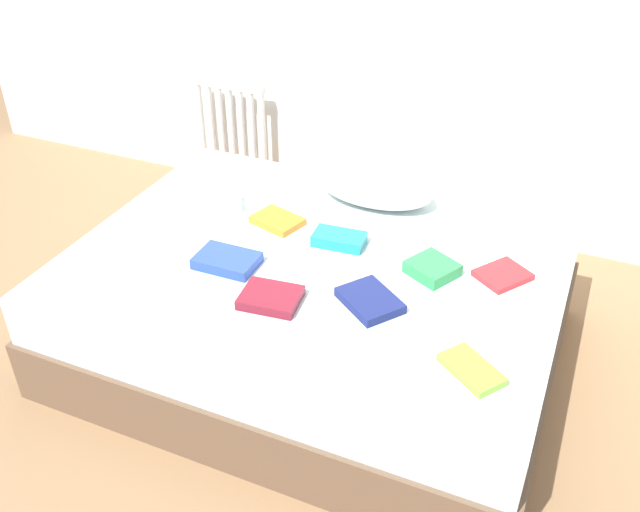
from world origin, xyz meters
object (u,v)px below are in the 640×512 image
Objects in this scene: radiator at (231,127)px; textbook_teal at (339,239)px; pillow at (375,188)px; textbook_green at (432,268)px; bed at (315,307)px; textbook_white at (215,204)px; textbook_lime at (472,369)px; textbook_maroon at (271,298)px; textbook_blue at (227,261)px; textbook_red at (503,275)px; textbook_orange at (277,221)px; textbook_navy at (370,300)px.

textbook_teal is at bearing -43.23° from radiator.
pillow reaches higher than textbook_green.
pillow is at bearing -30.06° from radiator.
bed is 9.27× the size of textbook_teal.
textbook_white is 1.07× the size of textbook_lime.
pillow is (1.14, -0.66, 0.16)m from radiator.
textbook_lime is (0.78, -0.08, -0.01)m from textbook_maroon.
textbook_red is (1.03, 0.35, -0.01)m from textbook_blue.
radiator is (-1.08, 1.20, 0.17)m from bed.
pillow reaches higher than textbook_blue.
textbook_orange is (-0.26, 0.18, 0.27)m from bed.
textbook_maroon is 0.95× the size of textbook_navy.
bed is at bearing -176.37° from textbook_navy.
textbook_lime is (0.69, -0.55, -0.01)m from textbook_teal.
textbook_navy is at bearing -32.88° from bed.
textbook_navy is at bearing -2.31° from textbook_blue.
textbook_blue is (-0.27, 0.15, 0.00)m from textbook_maroon.
textbook_green is at bearing 154.66° from textbook_lime.
textbook_teal is at bearing -92.04° from pillow.
textbook_green is 0.70× the size of textbook_blue.
textbook_orange is (0.32, -0.01, -0.01)m from textbook_white.
textbook_teal is 0.88m from textbook_lime.
textbook_teal is (0.63, -0.06, 0.00)m from textbook_white.
textbook_green is at bearing 8.41° from textbook_orange.
textbook_red is at bearing 26.83° from textbook_maroon.
textbook_white reaches higher than textbook_red.
radiator reaches higher than textbook_orange.
pillow is 0.76m from textbook_red.
textbook_orange reaches higher than bed.
textbook_lime is (0.01, -0.58, 0.00)m from textbook_red.
textbook_teal reaches higher than textbook_red.
textbook_green is (1.55, -1.12, 0.11)m from radiator.
textbook_teal reaches higher than textbook_blue.
textbook_orange is (-0.33, -0.35, -0.06)m from pillow.
textbook_green is at bearing 143.13° from textbook_red.
textbook_navy is 1.00× the size of textbook_white.
textbook_green is at bearing 18.19° from textbook_blue.
textbook_teal is 0.32m from textbook_orange.
textbook_maroon is at bearing -29.47° from textbook_blue.
pillow reaches higher than textbook_navy.
textbook_green is (0.40, -0.46, -0.05)m from pillow.
textbook_orange is at bearing -160.18° from textbook_green.
textbook_maroon is at bearing 158.35° from textbook_red.
textbook_teal reaches higher than textbook_lime.
textbook_maroon is 0.31m from textbook_blue.
pillow is at bearing 62.07° from textbook_blue.
radiator is 2.68× the size of textbook_orange.
pillow is 2.83× the size of textbook_red.
radiator is 1.55m from textbook_teal.
pillow is 0.61m from textbook_green.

